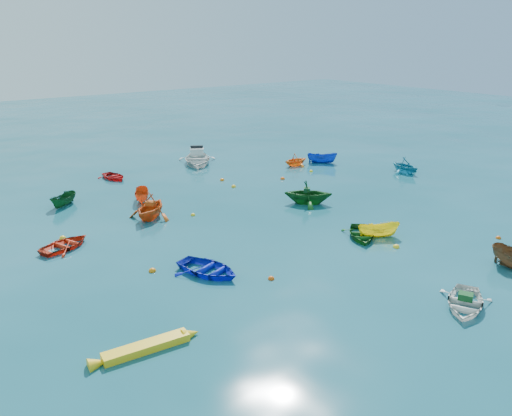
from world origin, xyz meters
TOP-DOWN VIEW (x-y plane):
  - ground at (0.00, 0.00)m, footprint 160.00×160.00m
  - dinghy_blue_sw at (-7.19, -0.59)m, footprint 3.44×4.04m
  - dinghy_white_near at (0.02, -10.07)m, footprint 3.85×3.47m
  - dinghy_orange_w at (-5.94, 8.47)m, footprint 4.25×4.18m
  - sampan_yellow_mid at (3.35, -2.51)m, footprint 2.63×2.08m
  - dinghy_green_e at (2.47, -1.98)m, footprint 3.57×3.68m
  - dinghy_cyan_se at (16.59, 5.74)m, footprint 2.59×2.94m
  - dinghy_red_nw at (-11.87, 6.87)m, footprint 3.50×3.02m
  - sampan_orange_n at (-4.88, 12.01)m, footprint 2.04×2.76m
  - dinghy_green_n at (4.20, 4.51)m, footprint 4.35×4.32m
  - sampan_blue_far at (13.30, 12.51)m, footprint 2.68×2.66m
  - dinghy_red_far at (-4.26, 18.88)m, footprint 2.32×3.00m
  - dinghy_orange_far at (10.67, 13.21)m, footprint 2.46×2.14m
  - sampan_green_far at (-9.67, 14.34)m, footprint 2.54×2.27m
  - kayak_yellow at (-12.41, -4.67)m, footprint 4.04×1.00m
  - motorboat_white at (3.86, 19.16)m, footprint 5.46×5.97m
  - tarp_green_a at (0.11, -10.03)m, footprint 0.69×0.75m
  - tarp_orange_a at (-5.90, 8.50)m, footprint 0.68×0.70m
  - tarp_green_b at (4.13, 4.58)m, footprint 0.72×0.73m
  - buoy_or_a at (-5.06, -2.96)m, footprint 0.32×0.32m
  - buoy_ye_a at (2.92, -4.16)m, footprint 0.37×0.37m
  - buoy_or_b at (8.76, -6.90)m, footprint 0.30×0.30m
  - buoy_ye_b at (-11.60, 8.31)m, footprint 0.39×0.39m
  - buoy_or_c at (-9.30, 1.28)m, footprint 0.37×0.37m
  - buoy_ye_c at (2.30, 10.96)m, footprint 0.37×0.37m
  - buoy_or_d at (6.80, 10.41)m, footprint 0.38×0.38m
  - buoy_ye_d at (-3.52, 7.22)m, footprint 0.30×0.30m
  - buoy_or_e at (2.61, 13.08)m, footprint 0.36×0.36m
  - buoy_ye_e at (10.32, 10.76)m, footprint 0.32×0.32m

SIDE VIEW (x-z plane):
  - ground at x=0.00m, z-range 0.00..0.00m
  - dinghy_blue_sw at x=-7.19m, z-range -0.35..0.35m
  - dinghy_white_near at x=0.02m, z-range -0.33..0.33m
  - dinghy_orange_w at x=-5.94m, z-range -0.85..0.85m
  - sampan_yellow_mid at x=3.35m, z-range -0.48..0.48m
  - dinghy_green_e at x=2.47m, z-range -0.31..0.31m
  - dinghy_cyan_se at x=16.59m, z-range -0.72..0.72m
  - dinghy_red_nw at x=-11.87m, z-range -0.31..0.31m
  - sampan_orange_n at x=-4.88m, z-range -0.50..0.50m
  - dinghy_green_n at x=4.20m, z-range -0.87..0.87m
  - sampan_blue_far at x=13.30m, z-range -0.53..0.53m
  - dinghy_red_far at x=-4.26m, z-range -0.29..0.29m
  - dinghy_orange_far at x=10.67m, z-range -0.62..0.62m
  - sampan_green_far at x=-9.67m, z-range -0.48..0.48m
  - kayak_yellow at x=-12.41m, z-range -0.20..0.20m
  - motorboat_white at x=3.86m, z-range -0.81..0.81m
  - buoy_or_a at x=-5.06m, z-range -0.16..0.16m
  - buoy_ye_a at x=2.92m, z-range -0.18..0.18m
  - buoy_or_b at x=8.76m, z-range -0.15..0.15m
  - buoy_ye_b at x=-11.60m, z-range -0.19..0.19m
  - buoy_or_c at x=-9.30m, z-range -0.19..0.19m
  - buoy_ye_c at x=2.30m, z-range -0.19..0.19m
  - buoy_or_d at x=6.80m, z-range -0.19..0.19m
  - buoy_ye_d at x=-3.52m, z-range -0.15..0.15m
  - buoy_or_e at x=2.61m, z-range -0.18..0.18m
  - buoy_ye_e at x=10.32m, z-range -0.16..0.16m
  - tarp_green_a at x=0.11m, z-range 0.33..0.62m
  - tarp_orange_a at x=-5.90m, z-range 0.85..1.12m
  - tarp_green_b at x=4.13m, z-range 0.87..1.15m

